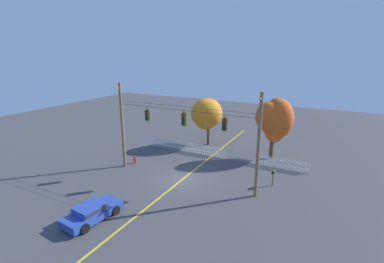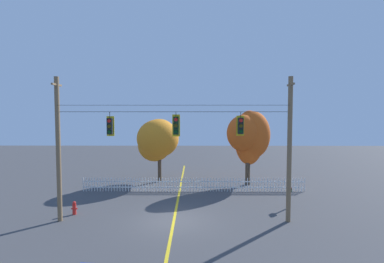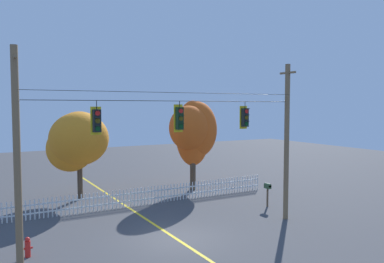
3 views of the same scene
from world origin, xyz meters
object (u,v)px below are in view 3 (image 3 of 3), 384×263
Objects in this scene: traffic_signal_southbound_primary at (97,121)px; roadside_mailbox at (268,188)px; traffic_signal_northbound_secondary at (245,117)px; traffic_signal_eastbound_side at (179,118)px; fire_hydrant at (28,247)px; autumn_maple_mid at (193,130)px; autumn_maple_near_fence at (77,140)px.

roadside_mailbox is at bearing 12.45° from traffic_signal_southbound_primary.
traffic_signal_southbound_primary is 1.02× the size of traffic_signal_northbound_secondary.
traffic_signal_eastbound_side is 0.98× the size of roadside_mailbox.
fire_hydrant is (-6.27, 1.06, -5.06)m from traffic_signal_eastbound_side.
autumn_maple_mid is 7.89× the size of fire_hydrant.
autumn_maple_near_fence is 4.01× the size of roadside_mailbox.
traffic_signal_southbound_primary is at bearing -98.34° from autumn_maple_near_fence.
roadside_mailbox is (13.44, 1.34, 0.75)m from fire_hydrant.
traffic_signal_southbound_primary reaches higher than autumn_maple_near_fence.
fire_hydrant is (-3.98, -8.66, -3.44)m from autumn_maple_near_fence.
autumn_maple_mid is (2.13, 8.84, -1.19)m from traffic_signal_northbound_secondary.
traffic_signal_northbound_secondary reaches higher than fire_hydrant.
traffic_signal_northbound_secondary is 6.07m from roadside_mailbox.
roadside_mailbox is at bearing -77.50° from autumn_maple_mid.
traffic_signal_northbound_secondary reaches higher than roadside_mailbox.
traffic_signal_southbound_primary is 7.32m from traffic_signal_northbound_secondary.
traffic_signal_northbound_secondary is 11.15m from fire_hydrant.
traffic_signal_eastbound_side reaches higher than fire_hydrant.
roadside_mailbox is (3.56, 2.40, -4.30)m from traffic_signal_northbound_secondary.
autumn_maple_near_fence is at bearing 103.24° from traffic_signal_eastbound_side.
fire_hydrant is at bearing -114.70° from autumn_maple_near_fence.
autumn_maple_mid reaches higher than autumn_maple_near_fence.
roadside_mailbox is at bearing 18.52° from traffic_signal_eastbound_side.
traffic_signal_northbound_secondary is 9.17m from autumn_maple_mid.
autumn_maple_near_fence is at bearing 81.66° from traffic_signal_southbound_primary.
traffic_signal_southbound_primary is 11.93m from roadside_mailbox.
traffic_signal_eastbound_side is 0.22× the size of autumn_maple_mid.
roadside_mailbox is at bearing 34.04° from traffic_signal_northbound_secondary.
traffic_signal_southbound_primary and traffic_signal_eastbound_side have the same top height.
traffic_signal_eastbound_side is at bearing 179.99° from traffic_signal_northbound_secondary.
traffic_signal_northbound_secondary is at bearing -103.54° from autumn_maple_mid.
traffic_signal_northbound_secondary is at bearing -58.75° from autumn_maple_near_fence.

